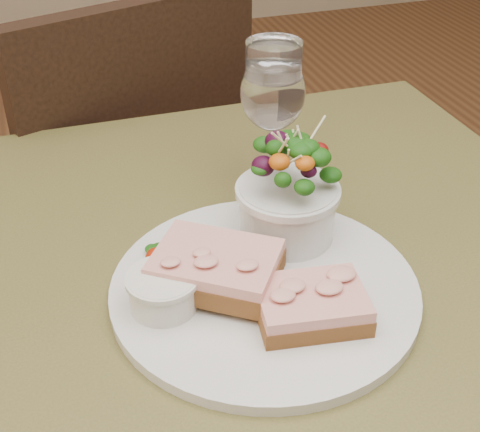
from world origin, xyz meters
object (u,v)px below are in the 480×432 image
object	(u,v)px
sandwich_back	(216,267)
ramekin	(163,290)
cafe_table	(258,338)
wine_glass	(273,97)
chair_far	(119,266)
dinner_plate	(264,289)
sandwich_front	(311,305)
salad_bowl	(288,188)

from	to	relation	value
sandwich_back	ramekin	xyz separation A→B (m)	(-0.06, -0.01, -0.00)
cafe_table	wine_glass	distance (m)	0.28
chair_far	sandwich_back	bearing A→B (deg)	74.27
cafe_table	dinner_plate	size ratio (longest dim) A/B	2.59
chair_far	wine_glass	bearing A→B (deg)	89.07
sandwich_front	wine_glass	size ratio (longest dim) A/B	0.63
wine_glass	sandwich_front	bearing A→B (deg)	-101.43
wine_glass	chair_far	bearing A→B (deg)	107.92
dinner_plate	wine_glass	bearing A→B (deg)	68.23
sandwich_front	salad_bowl	xyz separation A→B (m)	(0.03, 0.13, 0.04)
salad_bowl	dinner_plate	bearing A→B (deg)	-125.05
dinner_plate	wine_glass	world-z (taller)	wine_glass
sandwich_back	ramekin	world-z (taller)	sandwich_back
cafe_table	sandwich_back	world-z (taller)	sandwich_back
sandwich_back	salad_bowl	bearing A→B (deg)	67.39
sandwich_front	ramekin	world-z (taller)	ramekin
ramekin	wine_glass	xyz separation A→B (m)	(0.18, 0.19, 0.09)
cafe_table	sandwich_front	xyz separation A→B (m)	(0.02, -0.10, 0.13)
cafe_table	salad_bowl	xyz separation A→B (m)	(0.04, 0.04, 0.17)
dinner_plate	ramekin	xyz separation A→B (m)	(-0.10, -0.00, 0.03)
dinner_plate	salad_bowl	xyz separation A→B (m)	(0.05, 0.07, 0.07)
cafe_table	chair_far	size ratio (longest dim) A/B	0.89
ramekin	sandwich_front	bearing A→B (deg)	-24.20
cafe_table	wine_glass	world-z (taller)	wine_glass
sandwich_front	cafe_table	bearing A→B (deg)	108.20
dinner_plate	sandwich_front	bearing A→B (deg)	-66.48
ramekin	dinner_plate	bearing A→B (deg)	0.33
ramekin	sandwich_back	bearing A→B (deg)	12.20
wine_glass	cafe_table	bearing A→B (deg)	-114.01
chair_far	ramekin	bearing A→B (deg)	69.50
sandwich_front	salad_bowl	bearing A→B (deg)	86.91
salad_bowl	sandwich_back	bearing A→B (deg)	-147.78
salad_bowl	wine_glass	world-z (taller)	wine_glass
dinner_plate	wine_glass	size ratio (longest dim) A/B	1.77
chair_far	dinner_plate	world-z (taller)	chair_far
sandwich_front	sandwich_back	distance (m)	0.10
cafe_table	sandwich_back	distance (m)	0.15
ramekin	salad_bowl	world-z (taller)	salad_bowl
sandwich_front	sandwich_back	xyz separation A→B (m)	(-0.07, 0.07, 0.01)
dinner_plate	cafe_table	bearing A→B (deg)	77.67
sandwich_front	wine_glass	world-z (taller)	wine_glass
salad_bowl	wine_glass	bearing A→B (deg)	78.42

